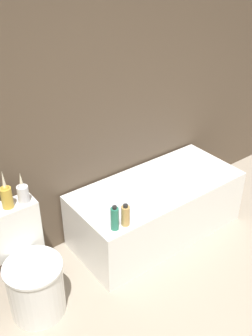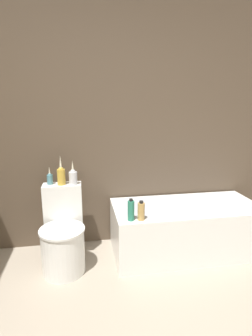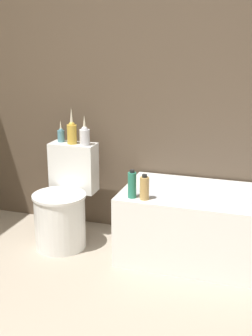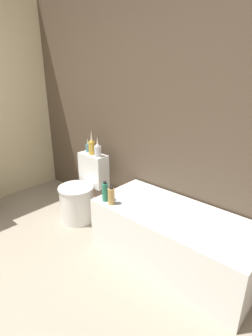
% 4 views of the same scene
% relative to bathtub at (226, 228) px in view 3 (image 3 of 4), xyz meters
% --- Properties ---
extents(wall_back_tiled, '(6.40, 0.06, 2.60)m').
position_rel_bathtub_xyz_m(wall_back_tiled, '(-0.78, 0.39, 1.04)').
color(wall_back_tiled, brown).
rests_on(wall_back_tiled, ground_plane).
extents(bathtub, '(1.48, 0.67, 0.50)m').
position_rel_bathtub_xyz_m(bathtub, '(0.00, 0.00, 0.00)').
color(bathtub, white).
rests_on(bathtub, ground).
extents(toilet, '(0.40, 0.56, 0.75)m').
position_rel_bathtub_xyz_m(toilet, '(-1.22, -0.07, 0.05)').
color(toilet, white).
rests_on(toilet, ground).
extents(vase_gold, '(0.06, 0.06, 0.17)m').
position_rel_bathtub_xyz_m(vase_gold, '(-1.33, 0.15, 0.55)').
color(vase_gold, teal).
rests_on(vase_gold, toilet).
extents(vase_silver, '(0.08, 0.08, 0.28)m').
position_rel_bathtub_xyz_m(vase_silver, '(-1.22, 0.12, 0.59)').
color(vase_silver, gold).
rests_on(vase_silver, toilet).
extents(vase_bronze, '(0.08, 0.08, 0.23)m').
position_rel_bathtub_xyz_m(vase_bronze, '(-1.11, 0.11, 0.57)').
color(vase_bronze, silver).
rests_on(vase_bronze, toilet).
extents(shampoo_bottle_tall, '(0.06, 0.06, 0.20)m').
position_rel_bathtub_xyz_m(shampoo_bottle_tall, '(-0.62, -0.25, 0.34)').
color(shampoo_bottle_tall, '#267259').
rests_on(shampoo_bottle_tall, bathtub).
extents(shampoo_bottle_short, '(0.06, 0.06, 0.18)m').
position_rel_bathtub_xyz_m(shampoo_bottle_short, '(-0.53, -0.26, 0.33)').
color(shampoo_bottle_short, tan).
rests_on(shampoo_bottle_short, bathtub).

